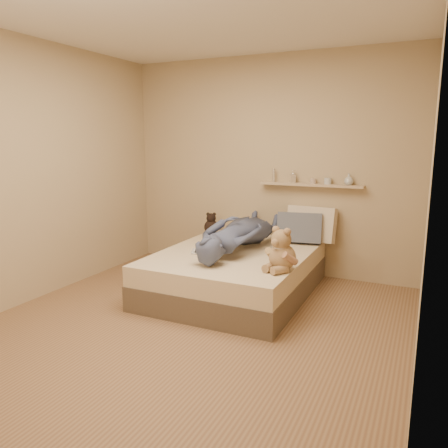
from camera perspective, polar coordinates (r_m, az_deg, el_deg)
The scene contains 10 objects.
room at distance 3.65m, azimuth -4.38°, elevation 5.95°, with size 3.80×3.80×3.80m.
bed at distance 4.68m, azimuth 1.47°, elevation -6.34°, with size 1.50×1.90×0.45m.
game_console at distance 4.10m, azimuth -3.25°, elevation -3.65°, with size 0.15×0.07×0.05m.
teddy_bear at distance 3.96m, azimuth 7.49°, elevation -3.73°, with size 0.32×0.33×0.41m.
dark_plush at distance 5.46m, azimuth -1.68°, elevation -0.08°, with size 0.18×0.18×0.27m.
pillow_cream at distance 5.16m, azimuth 11.32°, elevation -0.04°, with size 0.55×0.16×0.40m, color beige.
pillow_grey at distance 5.05m, azimuth 9.81°, elevation -0.55°, with size 0.50×0.14×0.34m, color slate.
person at distance 4.66m, azimuth 1.83°, elevation -1.13°, with size 0.58×1.58×0.38m, color #3F4863.
wall_shelf at distance 5.18m, azimuth 11.23°, elevation 5.05°, with size 1.20×0.12×0.03m, color tan.
shelf_bottles at distance 5.13m, azimuth 12.94°, elevation 5.77°, with size 0.97×0.14×0.16m.
Camera 1 is at (1.79, -3.16, 1.62)m, focal length 35.00 mm.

